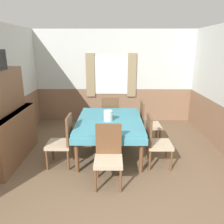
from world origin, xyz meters
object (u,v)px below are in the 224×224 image
object	(u,v)px
chair_left_near	(63,140)
sideboard	(7,124)
chair_right_near	(155,140)
chair_right_far	(147,122)
chair_head_near	(108,154)
vase	(108,116)
chair_head_window	(110,115)
dining_table	(110,124)

from	to	relation	value
chair_left_near	sideboard	world-z (taller)	sideboard
chair_right_near	sideboard	world-z (taller)	sideboard
chair_left_near	chair_right_far	xyz separation A→B (m)	(1.68, 1.01, 0.00)
chair_right_near	chair_right_far	world-z (taller)	same
chair_right_near	chair_head_near	xyz separation A→B (m)	(-0.84, -0.54, 0.00)
chair_right_far	vase	bearing A→B (deg)	-55.52
chair_head_near	chair_head_window	world-z (taller)	same
dining_table	chair_left_near	world-z (taller)	chair_left_near
chair_left_near	dining_table	bearing A→B (deg)	-59.10
dining_table	chair_right_far	world-z (taller)	chair_right_far
chair_head_near	vase	size ratio (longest dim) A/B	4.70
chair_right_near	chair_head_near	bearing A→B (deg)	-57.35
dining_table	chair_left_near	size ratio (longest dim) A/B	1.77
chair_right_far	chair_head_window	bearing A→B (deg)	-122.65
chair_right_far	sideboard	distance (m)	2.88
chair_head_window	vase	world-z (taller)	chair_head_window
chair_right_near	chair_head_window	size ratio (longest dim) A/B	1.00
chair_head_near	sideboard	size ratio (longest dim) A/B	0.55
chair_right_far	sideboard	world-z (taller)	sideboard
chair_left_near	chair_head_window	bearing A→B (deg)	-28.56
dining_table	chair_right_far	distance (m)	0.99
dining_table	chair_head_near	distance (m)	1.05
chair_left_near	vase	distance (m)	0.97
chair_left_near	chair_head_near	size ratio (longest dim) A/B	1.00
chair_right_near	vase	world-z (taller)	chair_right_near
chair_right_near	sideboard	size ratio (longest dim) A/B	0.55
chair_head_window	vase	xyz separation A→B (m)	(-0.03, -1.13, 0.34)
chair_left_near	chair_head_near	distance (m)	1.00
chair_head_window	dining_table	bearing A→B (deg)	-90.00
chair_right_near	chair_right_far	distance (m)	1.01
dining_table	chair_head_window	bearing A→B (deg)	90.00
chair_right_near	chair_right_far	bearing A→B (deg)	-180.00
chair_right_near	chair_head_window	world-z (taller)	same
chair_right_near	chair_head_near	world-z (taller)	same
chair_right_near	chair_head_window	xyz separation A→B (m)	(-0.84, 1.54, 0.00)
dining_table	chair_head_near	bearing A→B (deg)	-90.00
chair_head_near	chair_left_near	bearing A→B (deg)	-32.65
chair_right_near	chair_left_near	xyz separation A→B (m)	(-1.68, 0.00, 0.00)
dining_table	vase	xyz separation A→B (m)	(-0.03, -0.09, 0.20)
chair_right_near	chair_left_near	bearing A→B (deg)	-90.00
chair_head_near	chair_head_window	size ratio (longest dim) A/B	1.00
chair_right_far	chair_right_near	bearing A→B (deg)	0.00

